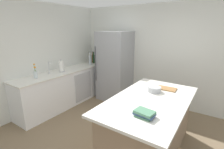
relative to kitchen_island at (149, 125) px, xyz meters
name	(u,v)px	position (x,y,z in m)	size (l,w,h in m)	color
wall_rear	(164,56)	(-0.43, 1.94, 0.82)	(6.00, 0.10, 2.60)	silver
wall_left	(27,60)	(-2.88, -0.31, 0.82)	(0.10, 6.00, 2.60)	silver
counter_run_left	(66,87)	(-2.52, 0.45, -0.01)	(0.64, 2.70, 0.94)	white
kitchen_island	(149,125)	(0.00, 0.00, 0.00)	(1.08, 1.93, 0.94)	#8E755B
refrigerator	(115,66)	(-1.66, 1.51, 0.48)	(0.83, 0.78, 1.92)	#93969B
sink_faucet	(49,67)	(-2.57, 0.03, 0.62)	(0.15, 0.05, 0.30)	silver
flower_vase	(35,74)	(-2.53, -0.35, 0.56)	(0.08, 0.08, 0.33)	silver
paper_towel_roll	(61,67)	(-2.49, 0.33, 0.59)	(0.14, 0.14, 0.31)	gray
whiskey_bottle	(93,58)	(-2.60, 1.68, 0.59)	(0.07, 0.07, 0.34)	brown
wine_bottle	(94,59)	(-2.49, 1.59, 0.60)	(0.08, 0.08, 0.35)	#19381E
olive_oil_bottle	(90,59)	(-2.58, 1.49, 0.59)	(0.06, 0.06, 0.33)	olive
soda_bottle	(90,59)	(-2.48, 1.40, 0.61)	(0.08, 0.08, 0.38)	silver
cookbook_stack	(144,114)	(0.13, -0.54, 0.50)	(0.26, 0.20, 0.08)	#4C7F60
mixing_bowl	(154,89)	(-0.06, 0.33, 0.51)	(0.23, 0.23, 0.09)	#B2B5BA
cutting_board	(166,89)	(0.07, 0.58, 0.47)	(0.35, 0.22, 0.02)	#9E7042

